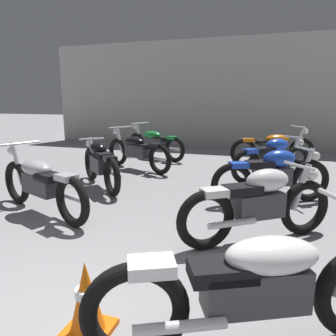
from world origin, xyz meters
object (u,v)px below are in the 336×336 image
at_px(motorcycle_left_row_4, 155,142).
at_px(traffic_cone, 87,300).
at_px(motorcycle_right_row_3, 273,158).
at_px(motorcycle_right_row_4, 273,147).
at_px(motorcycle_left_row_2, 100,163).
at_px(motorcycle_right_row_1, 259,203).
at_px(motorcycle_right_row_0, 257,286).
at_px(motorcycle_left_row_3, 137,150).
at_px(motorcycle_left_row_1, 41,183).
at_px(motorcycle_right_row_2, 273,175).

xyz_separation_m(motorcycle_left_row_4, traffic_cone, (1.99, -6.56, -0.19)).
bearing_deg(motorcycle_right_row_3, motorcycle_right_row_4, 90.18).
xyz_separation_m(motorcycle_left_row_2, motorcycle_right_row_1, (2.91, -1.50, 0.00)).
distance_m(motorcycle_right_row_0, traffic_cone, 1.14).
xyz_separation_m(motorcycle_left_row_4, motorcycle_right_row_0, (3.10, -6.33, 0.00)).
xyz_separation_m(motorcycle_left_row_3, motorcycle_right_row_4, (3.01, 1.56, 0.00)).
xyz_separation_m(motorcycle_left_row_3, motorcycle_right_row_3, (3.02, -0.09, 0.01)).
bearing_deg(motorcycle_right_row_3, motorcycle_right_row_0, -90.53).
bearing_deg(motorcycle_right_row_1, motorcycle_left_row_2, 152.65).
xyz_separation_m(motorcycle_left_row_2, motorcycle_right_row_3, (3.02, 1.57, 0.00)).
height_order(motorcycle_left_row_2, motorcycle_left_row_4, motorcycle_left_row_4).
xyz_separation_m(motorcycle_left_row_1, motorcycle_right_row_1, (2.98, 0.01, 0.01)).
height_order(motorcycle_left_row_3, motorcycle_right_row_2, motorcycle_left_row_3).
bearing_deg(motorcycle_right_row_3, motorcycle_left_row_1, -135.03).
xyz_separation_m(motorcycle_left_row_3, motorcycle_right_row_1, (2.90, -3.16, 0.01)).
bearing_deg(motorcycle_left_row_1, traffic_cone, -44.41).
bearing_deg(traffic_cone, motorcycle_right_row_1, 61.75).
xyz_separation_m(motorcycle_left_row_2, traffic_cone, (1.88, -3.43, -0.20)).
relative_size(motorcycle_left_row_3, traffic_cone, 3.70).
bearing_deg(motorcycle_right_row_0, motorcycle_right_row_3, 89.47).
relative_size(motorcycle_left_row_4, traffic_cone, 3.72).
height_order(motorcycle_right_row_4, traffic_cone, motorcycle_right_row_4).
distance_m(motorcycle_left_row_1, traffic_cone, 2.73).
xyz_separation_m(motorcycle_right_row_1, motorcycle_right_row_4, (0.11, 4.73, -0.01)).
distance_m(motorcycle_right_row_0, motorcycle_right_row_2, 3.21).
bearing_deg(motorcycle_left_row_1, motorcycle_left_row_2, 87.43).
xyz_separation_m(motorcycle_left_row_2, motorcycle_right_row_4, (3.02, 3.22, -0.01)).
bearing_deg(traffic_cone, motorcycle_left_row_4, 106.91).
bearing_deg(motorcycle_right_row_4, motorcycle_left_row_4, -178.26).
bearing_deg(motorcycle_left_row_2, motorcycle_right_row_2, 0.08).
bearing_deg(motorcycle_left_row_3, motorcycle_right_row_4, 27.46).
xyz_separation_m(motorcycle_right_row_0, motorcycle_right_row_4, (0.04, 6.43, 0.00)).
distance_m(motorcycle_left_row_1, motorcycle_right_row_2, 3.46).
distance_m(motorcycle_left_row_2, motorcycle_left_row_4, 3.13).
bearing_deg(motorcycle_left_row_4, motorcycle_left_row_1, -89.42).
xyz_separation_m(motorcycle_left_row_1, traffic_cone, (1.95, -1.91, -0.19)).
bearing_deg(motorcycle_right_row_0, motorcycle_left_row_3, 121.43).
relative_size(motorcycle_right_row_2, motorcycle_right_row_3, 1.17).
xyz_separation_m(motorcycle_left_row_2, motorcycle_right_row_0, (2.98, -3.20, -0.01)).
xyz_separation_m(motorcycle_right_row_2, traffic_cone, (-1.16, -3.43, -0.20)).
height_order(motorcycle_left_row_2, motorcycle_right_row_1, same).
xyz_separation_m(motorcycle_left_row_1, motorcycle_right_row_4, (3.09, 4.74, 0.00)).
bearing_deg(motorcycle_right_row_3, motorcycle_right_row_1, -92.12).
distance_m(motorcycle_left_row_2, traffic_cone, 3.91).
xyz_separation_m(motorcycle_left_row_4, motorcycle_right_row_1, (3.02, -4.63, 0.01)).
height_order(motorcycle_right_row_3, motorcycle_right_row_4, motorcycle_right_row_4).
bearing_deg(motorcycle_right_row_4, motorcycle_right_row_1, -91.32).
bearing_deg(motorcycle_right_row_1, traffic_cone, -118.25).
bearing_deg(motorcycle_right_row_1, motorcycle_left_row_3, 132.52).
bearing_deg(motorcycle_left_row_4, motorcycle_right_row_2, -44.75).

